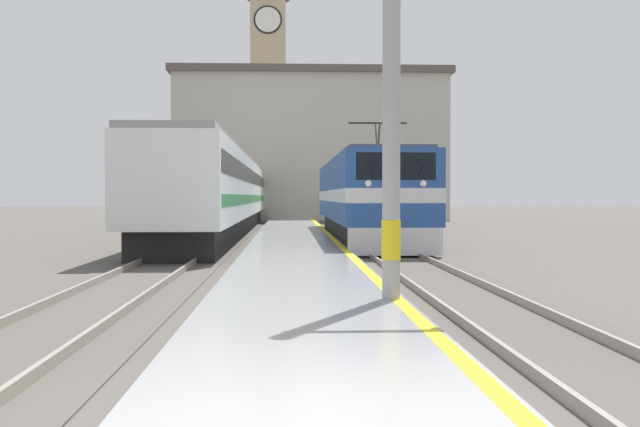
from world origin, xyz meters
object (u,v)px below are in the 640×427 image
clock_tower (268,86)px  passenger_train (229,192)px  catenary_mast (395,64)px  locomotive_train (365,198)px

clock_tower → passenger_train: bearing=-93.5°
passenger_train → clock_tower: (1.50, 24.69, 9.38)m
passenger_train → clock_tower: bearing=86.5°
passenger_train → catenary_mast: bearing=-80.7°
locomotive_train → clock_tower: 36.40m
locomotive_train → catenary_mast: size_ratio=2.45×
passenger_train → clock_tower: size_ratio=1.97×
catenary_mast → clock_tower: 54.44m
locomotive_train → passenger_train: 11.89m
catenary_mast → clock_tower: size_ratio=0.34×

